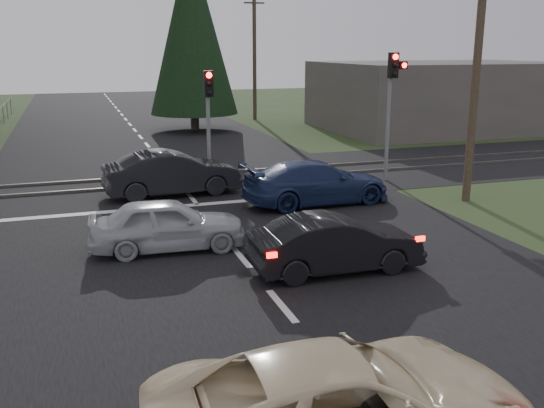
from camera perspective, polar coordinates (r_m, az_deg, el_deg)
name	(u,v)px	position (r m, az deg, el deg)	size (l,w,h in m)	color
ground	(282,306)	(11.96, 0.93, -9.59)	(120.00, 120.00, 0.00)	#2B3E1C
road	(187,192)	(21.19, -8.02, 1.09)	(14.00, 100.00, 0.01)	black
rail_corridor	(177,181)	(23.11, -8.93, 2.19)	(120.00, 8.00, 0.01)	black
stop_line	(197,205)	(19.47, -7.05, -0.06)	(13.00, 0.35, 0.00)	silver
rail_near	(181,184)	(22.33, -8.59, 1.89)	(120.00, 0.12, 0.10)	#59544C
rail_far	(173,175)	(23.88, -9.26, 2.68)	(120.00, 0.12, 0.10)	#59544C
traffic_signal_right	(392,92)	(22.76, 11.26, 10.33)	(0.68, 0.48, 4.70)	slate
traffic_signal_center	(209,108)	(21.58, -5.98, 8.95)	(0.32, 0.48, 4.10)	slate
utility_pole_near	(478,52)	(20.31, 18.81, 13.35)	(1.80, 0.26, 9.00)	#4C3D2D
utility_pole_mid	(254,49)	(42.08, -1.66, 14.35)	(1.80, 0.26, 9.00)	#4C3D2D
utility_pole_far	(186,48)	(66.41, -8.09, 14.31)	(1.80, 0.26, 9.00)	#4C3D2D
conifer_tree	(192,27)	(37.00, -7.55, 16.16)	(5.20, 5.20, 11.00)	#473D33
building_right	(441,96)	(38.97, 15.64, 9.80)	(14.00, 10.00, 4.00)	#59514C
cream_coupe	(343,404)	(7.83, 6.73, -18.18)	(2.23, 4.84, 1.34)	beige
dark_hatchback	(336,244)	(13.58, 6.02, -3.78)	(1.35, 3.86, 1.27)	black
silver_car	(167,224)	(15.16, -9.81, -1.91)	(1.53, 3.80, 1.30)	#A3A7AB
blue_sedan	(316,182)	(19.41, 4.20, 2.03)	(1.94, 4.76, 1.38)	#19264D
dark_car_far	(172,173)	(20.74, -9.37, 2.86)	(1.59, 4.55, 1.50)	black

